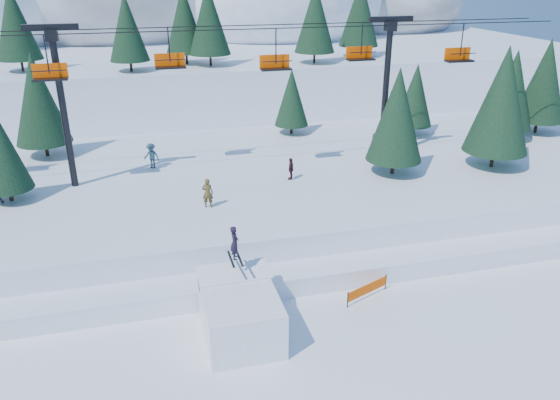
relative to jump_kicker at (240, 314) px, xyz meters
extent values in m
plane|color=white|center=(0.85, -2.59, -1.24)|extent=(160.00, 160.00, 0.00)
cube|color=white|center=(0.85, 15.41, 0.01)|extent=(70.00, 22.00, 2.50)
cube|color=white|center=(0.85, 5.41, -0.69)|extent=(70.00, 6.00, 1.10)
cube|color=white|center=(0.85, 65.41, 1.76)|extent=(110.00, 60.00, 6.00)
ellipsoid|color=#605B59|center=(38.85, 73.41, 8.88)|extent=(30.00, 27.00, 15.00)
cylinder|color=black|center=(-3.87, 38.30, 5.30)|extent=(0.26, 0.26, 1.08)
cone|color=#1D4025|center=(-3.87, 38.30, 9.15)|extent=(4.00, 4.00, 6.62)
cylinder|color=black|center=(4.56, 39.81, 5.36)|extent=(0.26, 0.26, 1.21)
cone|color=#1D4025|center=(4.56, 39.81, 9.67)|extent=(4.48, 4.48, 7.41)
cylinder|color=black|center=(16.02, 38.57, 5.36)|extent=(0.26, 0.26, 1.20)
cone|color=#1D4025|center=(16.02, 38.57, 9.64)|extent=(4.46, 4.46, 7.37)
cylinder|color=black|center=(-14.70, 41.22, 5.35)|extent=(0.26, 0.26, 1.19)
cone|color=#1D4025|center=(-14.70, 41.22, 9.62)|extent=(4.44, 4.44, 7.34)
cylinder|color=black|center=(22.61, 41.88, 5.39)|extent=(0.26, 0.26, 1.26)
cone|color=#1D4025|center=(22.61, 41.88, 9.88)|extent=(4.68, 4.68, 7.73)
cylinder|color=black|center=(2.19, 41.84, 5.34)|extent=(0.26, 0.26, 1.17)
cone|color=#1D4025|center=(2.19, 41.84, 9.50)|extent=(4.33, 4.33, 7.16)
cube|color=white|center=(0.00, -0.13, -0.11)|extent=(3.36, 4.15, 2.27)
cube|color=white|center=(0.00, 1.65, 1.08)|extent=(3.36, 1.45, 0.81)
imported|color=black|center=(0.10, 1.47, 2.90)|extent=(0.49, 0.66, 1.64)
cube|color=black|center=(-0.10, 1.47, 2.07)|extent=(0.11, 1.65, 0.03)
cube|color=black|center=(0.30, 1.47, 2.07)|extent=(0.11, 1.65, 0.03)
cylinder|color=black|center=(-8.15, 15.41, 6.26)|extent=(0.44, 0.44, 10.00)
cube|color=black|center=(-8.15, 15.41, 11.36)|extent=(3.20, 0.35, 0.35)
cube|color=black|center=(-8.15, 15.41, 10.91)|extent=(0.70, 0.70, 0.70)
cylinder|color=black|center=(13.85, 15.41, 6.26)|extent=(0.44, 0.44, 10.00)
cube|color=black|center=(13.85, 15.41, 11.36)|extent=(3.20, 0.35, 0.35)
cube|color=black|center=(13.85, 15.41, 10.91)|extent=(0.70, 0.70, 0.70)
cylinder|color=black|center=(2.85, 14.21, 11.06)|extent=(46.00, 0.06, 0.06)
cylinder|color=black|center=(2.85, 16.61, 11.06)|extent=(46.00, 0.06, 0.06)
cylinder|color=black|center=(-8.44, 14.21, 9.96)|extent=(0.08, 0.08, 2.20)
cube|color=black|center=(-8.44, 14.21, 8.51)|extent=(2.00, 0.75, 0.12)
cube|color=#FD4E00|center=(-8.44, 14.59, 8.96)|extent=(2.00, 0.10, 0.85)
cylinder|color=black|center=(-8.44, 13.86, 9.06)|extent=(2.00, 0.06, 0.06)
cylinder|color=black|center=(-1.24, 16.61, 9.96)|extent=(0.08, 0.08, 2.20)
cube|color=black|center=(-1.24, 16.61, 8.51)|extent=(2.00, 0.75, 0.12)
cube|color=#FD4E00|center=(-1.24, 16.99, 8.96)|extent=(2.00, 0.10, 0.85)
cylinder|color=black|center=(-1.24, 16.26, 9.06)|extent=(2.00, 0.06, 0.06)
cylinder|color=black|center=(5.36, 14.21, 9.96)|extent=(0.08, 0.08, 2.20)
cube|color=black|center=(5.36, 14.21, 8.51)|extent=(2.00, 0.75, 0.12)
cube|color=#FD4E00|center=(5.36, 14.59, 8.96)|extent=(2.00, 0.10, 0.85)
cylinder|color=black|center=(5.36, 13.86, 9.06)|extent=(2.00, 0.06, 0.06)
cylinder|color=black|center=(12.29, 16.61, 9.96)|extent=(0.08, 0.08, 2.20)
cube|color=black|center=(12.29, 16.61, 8.51)|extent=(2.00, 0.75, 0.12)
cube|color=#FD4E00|center=(12.29, 16.99, 8.96)|extent=(2.00, 0.10, 0.85)
cylinder|color=black|center=(12.29, 16.26, 9.06)|extent=(2.00, 0.06, 0.06)
cylinder|color=black|center=(18.81, 14.21, 9.96)|extent=(0.08, 0.08, 2.20)
cube|color=black|center=(18.81, 14.21, 8.51)|extent=(2.00, 0.75, 0.12)
cube|color=#FD4E00|center=(18.81, 14.59, 8.96)|extent=(2.00, 0.10, 0.85)
cylinder|color=black|center=(18.81, 13.86, 9.06)|extent=(2.00, 0.06, 0.06)
cylinder|color=black|center=(20.87, 11.63, 1.86)|extent=(0.26, 0.26, 1.21)
cone|color=#1D4025|center=(20.87, 11.63, 6.18)|extent=(4.49, 4.49, 7.42)
cylinder|color=black|center=(26.05, 17.37, 1.78)|extent=(0.26, 0.26, 1.04)
cone|color=#1D4025|center=(26.05, 17.37, 5.49)|extent=(3.86, 3.86, 6.38)
cylinder|color=black|center=(29.98, 18.51, 1.82)|extent=(0.26, 0.26, 1.12)
cone|color=#1D4025|center=(29.98, 18.51, 5.83)|extent=(4.18, 4.18, 6.90)
cylinder|color=black|center=(19.23, 20.78, 1.68)|extent=(0.26, 0.26, 0.85)
cone|color=#1D4025|center=(19.23, 20.78, 4.70)|extent=(3.15, 3.15, 5.20)
cylinder|color=black|center=(-10.69, 22.51, 1.80)|extent=(0.26, 0.26, 1.10)
cone|color=#1D4025|center=(-10.69, 22.51, 5.72)|extent=(4.07, 4.07, 6.74)
cylinder|color=black|center=(9.14, 23.65, 1.65)|extent=(0.26, 0.26, 0.78)
cone|color=#1D4025|center=(9.14, 23.65, 4.45)|extent=(2.91, 2.91, 4.81)
cylinder|color=black|center=(-11.77, 13.73, 1.66)|extent=(0.26, 0.26, 0.81)
cone|color=#1D4025|center=(-11.77, 13.73, 4.54)|extent=(2.99, 2.99, 4.95)
cylinder|color=black|center=(13.25, 12.18, 1.77)|extent=(0.26, 0.26, 1.04)
cone|color=#1D4025|center=(13.25, 12.18, 5.47)|extent=(3.85, 3.85, 6.36)
imported|color=#4D421C|center=(-0.07, 9.60, 2.17)|extent=(0.77, 0.62, 1.83)
imported|color=#37191D|center=(6.04, 12.87, 2.02)|extent=(0.79, 0.96, 1.53)
imported|color=#1E3430|center=(14.00, 16.99, 2.01)|extent=(0.87, 0.85, 1.51)
imported|color=#233D4A|center=(-3.00, 17.66, 2.17)|extent=(1.36, 1.21, 1.83)
cylinder|color=black|center=(5.65, 0.93, -0.79)|extent=(0.06, 0.06, 0.90)
cylinder|color=black|center=(8.23, 2.01, -0.79)|extent=(0.06, 0.06, 0.90)
cube|color=#FD4E00|center=(6.94, 1.47, -0.69)|extent=(2.60, 1.12, 0.55)
cylinder|color=black|center=(8.55, 2.52, -0.79)|extent=(0.06, 0.06, 0.90)
cylinder|color=black|center=(11.32, 2.93, -0.79)|extent=(0.06, 0.06, 0.90)
cube|color=#FD4E00|center=(9.93, 2.73, -0.69)|extent=(2.78, 0.45, 0.55)
camera|label=1|loc=(-3.58, -20.69, 14.57)|focal=35.00mm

